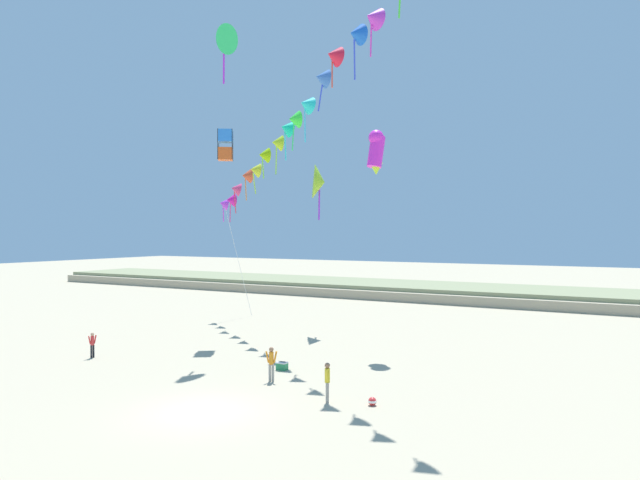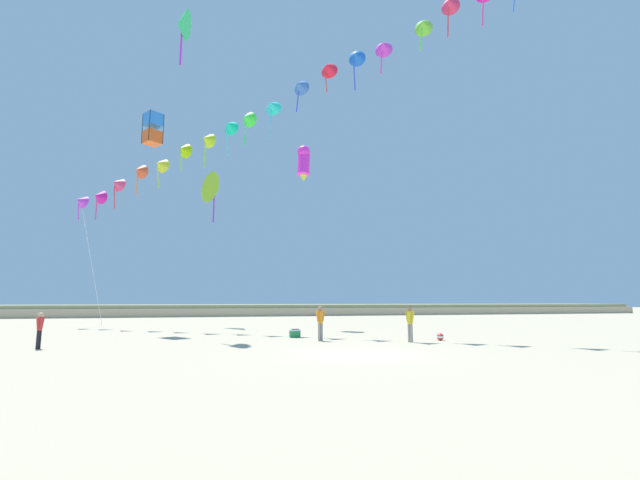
# 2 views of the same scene
# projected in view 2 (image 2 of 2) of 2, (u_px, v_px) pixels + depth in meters

# --- Properties ---
(ground_plane) EXTENTS (240.00, 240.00, 0.00)m
(ground_plane) POSITION_uv_depth(u_px,v_px,m) (359.00, 354.00, 16.20)
(ground_plane) COLOR tan
(dune_ridge) EXTENTS (120.00, 13.02, 1.45)m
(dune_ridge) POSITION_uv_depth(u_px,v_px,m) (252.00, 310.00, 60.18)
(dune_ridge) COLOR tan
(dune_ridge) RESTS_ON ground
(person_near_left) EXTENTS (0.58, 0.34, 1.73)m
(person_near_left) POSITION_uv_depth(u_px,v_px,m) (320.00, 321.00, 21.52)
(person_near_left) COLOR gray
(person_near_left) RESTS_ON ground
(person_near_right) EXTENTS (0.21, 0.53, 1.51)m
(person_near_right) POSITION_uv_depth(u_px,v_px,m) (40.00, 328.00, 17.94)
(person_near_right) COLOR black
(person_near_right) RESTS_ON ground
(person_mid_center) EXTENTS (0.30, 0.60, 1.74)m
(person_mid_center) POSITION_uv_depth(u_px,v_px,m) (410.00, 321.00, 20.86)
(person_mid_center) COLOR gray
(person_mid_center) RESTS_ON ground
(kite_banner_string) EXTENTS (35.00, 25.90, 23.91)m
(kite_banner_string) POSITION_uv_depth(u_px,v_px,m) (315.00, 80.00, 28.34)
(kite_banner_string) COLOR #B639DC
(large_kite_low_lead) EXTENTS (1.38, 1.56, 2.89)m
(large_kite_low_lead) POSITION_uv_depth(u_px,v_px,m) (304.00, 162.00, 33.31)
(large_kite_low_lead) COLOR #F12CD5
(large_kite_mid_trail) EXTENTS (1.44, 1.44, 2.15)m
(large_kite_mid_trail) POSITION_uv_depth(u_px,v_px,m) (153.00, 129.00, 29.24)
(large_kite_mid_trail) COLOR #DD561F
(large_kite_high_solo) EXTENTS (2.32, 2.84, 4.30)m
(large_kite_high_solo) POSITION_uv_depth(u_px,v_px,m) (214.00, 188.00, 35.83)
(large_kite_high_solo) COLOR #8FC822
(large_kite_outer_drift) EXTENTS (1.22, 2.07, 3.94)m
(large_kite_outer_drift) POSITION_uv_depth(u_px,v_px,m) (182.00, 24.00, 28.27)
(large_kite_outer_drift) COLOR #31E16B
(beach_cooler) EXTENTS (0.58, 0.41, 0.46)m
(beach_cooler) POSITION_uv_depth(u_px,v_px,m) (295.00, 334.00, 23.43)
(beach_cooler) COLOR #23844C
(beach_cooler) RESTS_ON ground
(beach_ball) EXTENTS (0.36, 0.36, 0.36)m
(beach_ball) POSITION_uv_depth(u_px,v_px,m) (440.00, 337.00, 21.71)
(beach_ball) COLOR red
(beach_ball) RESTS_ON ground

